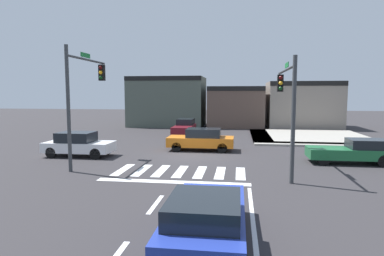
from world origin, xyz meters
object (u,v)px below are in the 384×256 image
object	(u,v)px
traffic_signal_southeast	(287,95)
car_maroon	(185,127)
car_blue	(206,217)
traffic_signal_southwest	(84,87)
car_orange	(202,139)
car_white	(79,144)
car_green	(354,151)

from	to	relation	value
traffic_signal_southeast	car_maroon	distance (m)	16.15
traffic_signal_southeast	car_maroon	size ratio (longest dim) A/B	1.24
car_blue	traffic_signal_southwest	bearing A→B (deg)	40.24
car_orange	traffic_signal_southwest	bearing A→B (deg)	-136.56
car_white	car_blue	xyz separation A→B (m)	(8.97, -11.00, -0.05)
car_white	car_maroon	distance (m)	12.51
traffic_signal_southwest	car_green	size ratio (longest dim) A/B	1.40
car_green	car_white	world-z (taller)	car_white
traffic_signal_southeast	car_blue	distance (m)	9.55
car_orange	car_blue	world-z (taller)	car_orange
car_green	car_white	size ratio (longest dim) A/B	1.07
car_orange	car_white	world-z (taller)	car_orange
car_blue	car_white	bearing A→B (deg)	39.20
traffic_signal_southwest	car_white	bearing A→B (deg)	34.79
traffic_signal_southwest	car_orange	xyz separation A→B (m)	(5.72, 5.42, -3.45)
traffic_signal_southwest	car_maroon	world-z (taller)	traffic_signal_southwest
car_white	car_blue	distance (m)	14.19
car_green	car_white	xyz separation A→B (m)	(-16.06, -0.02, 0.06)
car_white	car_maroon	bearing A→B (deg)	-112.25
traffic_signal_southeast	car_orange	size ratio (longest dim) A/B	1.24
car_white	car_blue	bearing A→B (deg)	129.20
traffic_signal_southwest	car_orange	world-z (taller)	traffic_signal_southwest
car_green	car_maroon	bearing A→B (deg)	-45.57
car_orange	car_white	distance (m)	7.94
car_blue	car_maroon	distance (m)	22.97
traffic_signal_southeast	car_green	bearing A→B (deg)	-57.91
traffic_signal_southwest	car_blue	size ratio (longest dim) A/B	1.31
traffic_signal_southeast	car_orange	world-z (taller)	traffic_signal_southeast
traffic_signal_southeast	car_orange	xyz separation A→B (m)	(-4.77, 5.69, -3.03)
car_white	car_maroon	xyz separation A→B (m)	(4.74, 11.57, -0.01)
car_green	car_maroon	xyz separation A→B (m)	(-11.33, 11.55, 0.05)
traffic_signal_southwest	car_maroon	size ratio (longest dim) A/B	1.39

